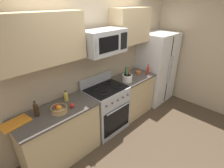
% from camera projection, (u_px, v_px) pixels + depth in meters
% --- Properties ---
extents(ground_plane, '(16.00, 16.00, 0.00)m').
position_uv_depth(ground_plane, '(130.00, 143.00, 3.20)').
color(ground_plane, '#473828').
extents(wall_back, '(8.00, 0.10, 2.60)m').
position_uv_depth(wall_back, '(92.00, 64.00, 3.26)').
color(wall_back, tan).
rests_on(wall_back, ground).
extents(counter_left, '(1.25, 0.59, 0.91)m').
position_uv_depth(counter_left, '(60.00, 135.00, 2.75)').
color(counter_left, tan).
rests_on(counter_left, ground).
extents(range_oven, '(0.76, 0.63, 1.09)m').
position_uv_depth(range_oven, '(106.00, 108.00, 3.39)').
color(range_oven, '#B2B5BA').
rests_on(range_oven, ground).
extents(counter_right, '(0.87, 0.59, 0.91)m').
position_uv_depth(counter_right, '(132.00, 94.00, 3.92)').
color(counter_right, tan).
rests_on(counter_right, ground).
extents(refrigerator, '(0.88, 0.70, 1.71)m').
position_uv_depth(refrigerator, '(156.00, 68.00, 4.31)').
color(refrigerator, silver).
rests_on(refrigerator, ground).
extents(wall_right, '(0.10, 8.00, 2.60)m').
position_uv_depth(wall_right, '(194.00, 51.00, 4.08)').
color(wall_right, tan).
rests_on(wall_right, ground).
extents(microwave, '(0.76, 0.44, 0.39)m').
position_uv_depth(microwave, '(104.00, 42.00, 2.84)').
color(microwave, '#B2B5BA').
extents(upper_cabinets_left, '(1.24, 0.34, 0.66)m').
position_uv_depth(upper_cabinets_left, '(38.00, 40.00, 2.19)').
color(upper_cabinets_left, tan).
extents(upper_cabinets_right, '(0.86, 0.34, 0.66)m').
position_uv_depth(upper_cabinets_right, '(131.00, 26.00, 3.38)').
color(upper_cabinets_right, tan).
extents(utensil_crock, '(0.20, 0.20, 0.32)m').
position_uv_depth(utensil_crock, '(127.00, 78.00, 3.45)').
color(utensil_crock, white).
rests_on(utensil_crock, counter_right).
extents(fruit_basket, '(0.24, 0.24, 0.11)m').
position_uv_depth(fruit_basket, '(59.00, 109.00, 2.52)').
color(fruit_basket, '#9E7A4C').
rests_on(fruit_basket, counter_left).
extents(apple_loose, '(0.07, 0.07, 0.07)m').
position_uv_depth(apple_loose, '(72.00, 105.00, 2.62)').
color(apple_loose, red).
rests_on(apple_loose, counter_left).
extents(cutting_board, '(0.39, 0.27, 0.02)m').
position_uv_depth(cutting_board, '(15.00, 123.00, 2.29)').
color(cutting_board, orange).
rests_on(cutting_board, counter_left).
extents(bottle_oil, '(0.07, 0.07, 0.18)m').
position_uv_depth(bottle_oil, '(66.00, 96.00, 2.79)').
color(bottle_oil, gold).
rests_on(bottle_oil, counter_left).
extents(bottle_hot_sauce, '(0.06, 0.06, 0.23)m').
position_uv_depth(bottle_hot_sauce, '(148.00, 70.00, 3.79)').
color(bottle_hot_sauce, red).
rests_on(bottle_hot_sauce, counter_right).
extents(bottle_soy, '(0.07, 0.07, 0.24)m').
position_uv_depth(bottle_soy, '(36.00, 109.00, 2.40)').
color(bottle_soy, '#382314').
rests_on(bottle_soy, counter_left).
extents(prep_bowl, '(0.13, 0.13, 0.05)m').
position_uv_depth(prep_bowl, '(138.00, 72.00, 3.86)').
color(prep_bowl, '#D1662D').
rests_on(prep_bowl, counter_right).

